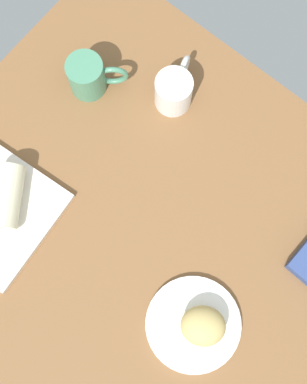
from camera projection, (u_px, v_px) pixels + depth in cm
name	position (u px, v px, depth cm)	size (l,w,h in cm)	color
dining_table	(162.00, 242.00, 118.41)	(110.00, 90.00, 4.00)	brown
round_plate	(193.00, 324.00, 111.86)	(19.63, 19.63, 1.40)	white
scone_pastry	(203.00, 326.00, 108.11)	(9.03, 8.01, 6.18)	tan
breakfast_wrap	(7.00, 197.00, 113.92)	(6.01, 6.01, 13.26)	beige
coffee_mug	(174.00, 90.00, 119.19)	(8.23, 12.91, 9.24)	white
second_mug	(89.00, 76.00, 119.62)	(11.45, 10.59, 9.84)	#4C8C6B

